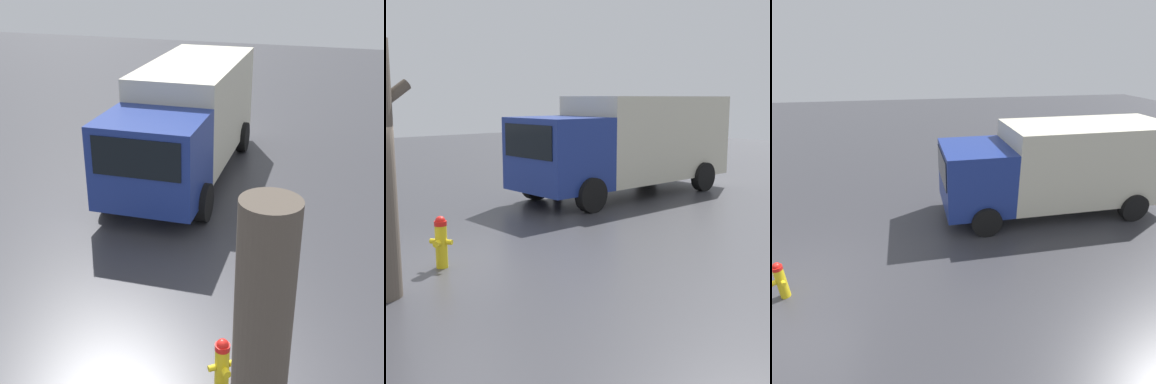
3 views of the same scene
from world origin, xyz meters
The scene contains 4 objects.
ground_plane centered at (0.00, 0.00, 0.00)m, with size 60.00×60.00×0.00m, color #38383D.
fire_hydrant centered at (0.00, 0.00, 0.47)m, with size 0.35×0.38×0.91m.
delivery_truck centered at (7.66, 2.83, 1.60)m, with size 7.31×2.69×2.94m.
pedestrian centered at (5.74, 3.93, 0.94)m, with size 0.38×0.38×1.72m.
Camera 3 is at (3.06, -5.68, 4.97)m, focal length 28.00 mm.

